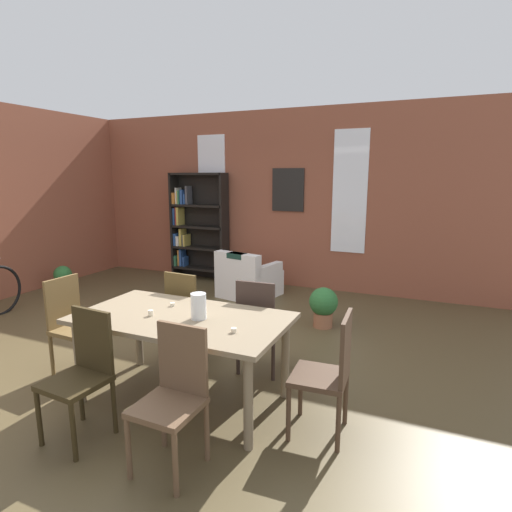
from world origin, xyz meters
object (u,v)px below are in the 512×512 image
object	(u,v)px
dining_chair_near_right	(174,393)
armchair_white	(248,279)
potted_plant_by_shelf	(323,305)
dining_table	(182,325)
dining_chair_head_right	(329,371)
dining_chair_far_left	(188,312)
dining_chair_head_left	(73,322)
dining_chair_far_right	(259,323)
potted_plant_corner	(63,277)
bookshelf_tall	(196,225)
dining_chair_near_left	(83,370)
vase_on_table	(199,306)

from	to	relation	value
dining_chair_near_right	armchair_white	bearing A→B (deg)	107.54
potted_plant_by_shelf	dining_table	bearing A→B (deg)	-106.94
dining_chair_head_right	potted_plant_by_shelf	world-z (taller)	dining_chair_head_right
dining_table	dining_chair_far_left	world-z (taller)	dining_chair_far_left
dining_chair_head_left	dining_chair_far_right	size ratio (longest dim) A/B	1.00
dining_table	dining_chair_far_right	world-z (taller)	dining_chair_far_right
dining_chair_head_right	potted_plant_corner	distance (m)	5.45
potted_plant_by_shelf	potted_plant_corner	world-z (taller)	potted_plant_by_shelf
dining_chair_far_right	potted_plant_corner	distance (m)	4.40
bookshelf_tall	potted_plant_corner	world-z (taller)	bookshelf_tall
dining_table	dining_chair_near_left	xyz separation A→B (m)	(-0.40, -0.71, -0.16)
dining_chair_head_right	dining_chair_far_right	distance (m)	1.11
dining_chair_far_right	bookshelf_tall	distance (m)	4.03
dining_chair_near_left	dining_chair_far_left	distance (m)	1.43
dining_chair_near_left	dining_chair_far_right	distance (m)	1.63
vase_on_table	dining_chair_head_left	xyz separation A→B (m)	(-1.43, 0.00, -0.35)
dining_chair_head_right	dining_chair_far_right	bearing A→B (deg)	140.52
dining_chair_near_right	bookshelf_tall	distance (m)	5.19
dining_table	armchair_white	world-z (taller)	dining_table
dining_chair_far_left	armchair_white	distance (m)	2.37
potted_plant_by_shelf	potted_plant_corner	xyz separation A→B (m)	(-4.43, -0.10, -0.05)
dining_table	potted_plant_corner	size ratio (longest dim) A/B	4.16
dining_chair_head_right	dining_table	bearing A→B (deg)	-179.80
dining_chair_head_right	armchair_white	distance (m)	3.67
bookshelf_tall	potted_plant_by_shelf	size ratio (longest dim) A/B	3.78
vase_on_table	dining_chair_near_left	xyz separation A→B (m)	(-0.57, -0.71, -0.35)
bookshelf_tall	potted_plant_corner	distance (m)	2.42
dining_chair_near_left	armchair_white	bearing A→B (deg)	95.90
armchair_white	potted_plant_by_shelf	size ratio (longest dim) A/B	1.83
armchair_white	potted_plant_by_shelf	xyz separation A→B (m)	(1.45, -0.85, 0.01)
vase_on_table	dining_chair_head_right	distance (m)	1.15
dining_table	dining_chair_head_right	distance (m)	1.28
dining_chair_far_right	dining_chair_far_left	xyz separation A→B (m)	(-0.81, 0.00, 0.00)
dining_chair_head_left	dining_chair_head_right	size ratio (longest dim) A/B	1.00
dining_chair_near_left	potted_plant_corner	world-z (taller)	dining_chair_near_left
dining_chair_far_left	dining_chair_near_left	bearing A→B (deg)	-89.58
dining_chair_far_right	potted_plant_corner	bearing A→B (deg)	161.72
bookshelf_tall	armchair_white	xyz separation A→B (m)	(1.40, -0.72, -0.72)
dining_chair_near_left	potted_plant_corner	distance (m)	4.39
dining_chair_head_left	dining_chair_near_right	size ratio (longest dim) A/B	1.00
bookshelf_tall	armchair_white	size ratio (longest dim) A/B	2.06
dining_chair_near_right	dining_chair_far_right	size ratio (longest dim) A/B	1.00
dining_chair_head_left	bookshelf_tall	world-z (taller)	bookshelf_tall
dining_table	vase_on_table	bearing A→B (deg)	0.00
dining_chair_head_left	potted_plant_by_shelf	bearing A→B (deg)	48.54
dining_chair_near_left	potted_plant_by_shelf	xyz separation A→B (m)	(1.06, 2.90, -0.22)
vase_on_table	dining_chair_head_right	bearing A→B (deg)	0.23
dining_chair_near_left	potted_plant_by_shelf	distance (m)	3.10
vase_on_table	dining_chair_far_right	size ratio (longest dim) A/B	0.23
dining_chair_head_left	dining_chair_far_right	distance (m)	1.81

